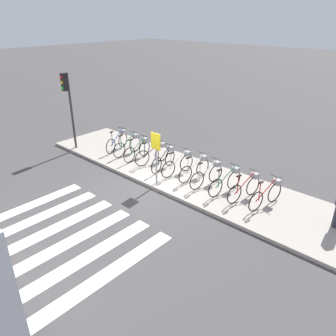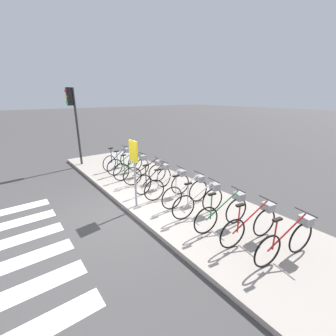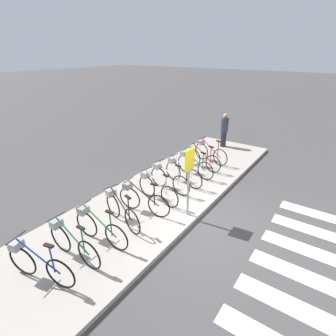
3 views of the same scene
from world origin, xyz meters
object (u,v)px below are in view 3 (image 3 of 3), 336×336
parked_bicycle_4 (141,198)px  parked_bicycle_8 (193,164)px  parked_bicycle_3 (120,209)px  parked_bicycle_10 (209,151)px  sign_post (189,171)px  parked_bicycle_2 (98,226)px  parked_bicycle_1 (71,241)px  parked_bicycle_5 (156,187)px  parked_bicycle_7 (181,171)px  parked_bicycle_6 (167,178)px  parked_bicycle_9 (201,157)px  parked_bicycle_0 (36,262)px  pedestrian (224,130)px

parked_bicycle_4 → parked_bicycle_8: size_ratio=1.00×
parked_bicycle_3 → parked_bicycle_8: (3.65, -0.08, 0.00)m
parked_bicycle_10 → sign_post: 4.10m
parked_bicycle_2 → sign_post: 2.64m
parked_bicycle_4 → parked_bicycle_1: bearing=178.2°
parked_bicycle_5 → parked_bicycle_7: size_ratio=1.00×
parked_bicycle_2 → parked_bicycle_10: bearing=1.2°
parked_bicycle_2 → parked_bicycle_6: (3.04, 0.13, 0.00)m
parked_bicycle_10 → sign_post: sign_post is taller
parked_bicycle_4 → parked_bicycle_6: same height
sign_post → parked_bicycle_9: bearing=22.2°
parked_bicycle_6 → parked_bicycle_3: bearing=-179.1°
parked_bicycle_8 → parked_bicycle_5: bearing=179.5°
parked_bicycle_6 → parked_bicycle_7: same height
parked_bicycle_4 → parked_bicycle_5: same height
parked_bicycle_2 → parked_bicycle_9: same height
parked_bicycle_0 → parked_bicycle_7: 5.17m
parked_bicycle_7 → parked_bicycle_10: size_ratio=1.00×
parked_bicycle_6 → sign_post: (-0.84, -1.29, 0.90)m
parked_bicycle_5 → parked_bicycle_8: (2.20, -0.02, 0.00)m
parked_bicycle_5 → sign_post: 1.50m
parked_bicycle_3 → parked_bicycle_9: size_ratio=0.99×
parked_bicycle_4 → parked_bicycle_6: (1.49, 0.14, 0.00)m
parked_bicycle_0 → parked_bicycle_7: same height
parked_bicycle_2 → parked_bicycle_6: bearing=2.5°
parked_bicycle_6 → parked_bicycle_8: size_ratio=1.01×
parked_bicycle_0 → sign_post: bearing=-18.8°
parked_bicycle_1 → parked_bicycle_10: size_ratio=1.01×
parked_bicycle_2 → pedestrian: bearing=3.0°
parked_bicycle_0 → parked_bicycle_9: (6.69, -0.02, 0.00)m
parked_bicycle_3 → parked_bicycle_4: same height
parked_bicycle_7 → sign_post: bearing=-142.0°
parked_bicycle_6 → parked_bicycle_9: bearing=-1.5°
parked_bicycle_3 → parked_bicycle_1: bearing=-178.7°
parked_bicycle_0 → parked_bicycle_5: bearing=-0.8°
pedestrian → sign_post: sign_post is taller
parked_bicycle_1 → parked_bicycle_7: bearing=-0.6°
parked_bicycle_0 → pedestrian: bearing=2.0°
parked_bicycle_2 → parked_bicycle_3: 0.85m
parked_bicycle_4 → parked_bicycle_3: bearing=171.6°
parked_bicycle_2 → parked_bicycle_10: size_ratio=1.01×
parked_bicycle_9 → parked_bicycle_7: bearing=-177.8°
parked_bicycle_0 → parked_bicycle_5: 3.76m
parked_bicycle_8 → parked_bicycle_10: same height
parked_bicycle_0 → parked_bicycle_3: (2.31, 0.01, 0.00)m
parked_bicycle_2 → parked_bicycle_3: size_ratio=1.03×
parked_bicycle_6 → parked_bicycle_8: same height
parked_bicycle_8 → parked_bicycle_10: size_ratio=1.01×
parked_bicycle_5 → parked_bicycle_6: (0.75, 0.09, 0.00)m
parked_bicycle_0 → pedestrian: size_ratio=1.01×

